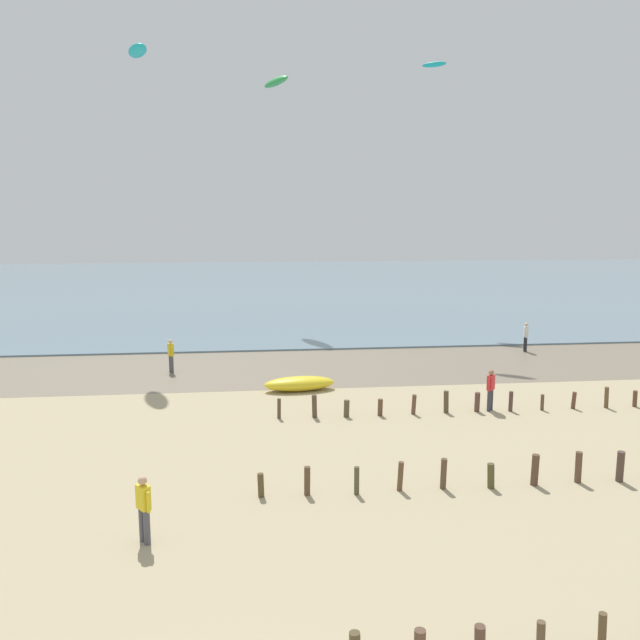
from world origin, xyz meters
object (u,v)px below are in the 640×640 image
at_px(person_nearest_camera, 526,336).
at_px(kite_aloft_1, 137,51).
at_px(grounded_kite, 299,384).
at_px(kite_aloft_2, 434,64).
at_px(person_mid_beach, 144,507).
at_px(person_trailing_behind, 491,389).
at_px(person_right_flank, 171,355).
at_px(kite_aloft_4, 276,82).

distance_m(person_nearest_camera, kite_aloft_1, 27.07).
height_order(person_nearest_camera, kite_aloft_1, kite_aloft_1).
xyz_separation_m(grounded_kite, kite_aloft_2, (11.59, 20.14, 18.50)).
relative_size(person_mid_beach, person_trailing_behind, 1.00).
bearing_deg(person_right_flank, kite_aloft_4, 69.92).
height_order(person_mid_beach, kite_aloft_1, kite_aloft_1).
xyz_separation_m(person_trailing_behind, kite_aloft_1, (-15.56, 13.41, 15.82)).
bearing_deg(grounded_kite, person_mid_beach, 64.41).
bearing_deg(kite_aloft_1, kite_aloft_2, -77.91).
relative_size(grounded_kite, kite_aloft_1, 1.12).
relative_size(person_nearest_camera, grounded_kite, 0.53).
xyz_separation_m(person_nearest_camera, grounded_kite, (-13.74, -6.89, -0.60)).
bearing_deg(grounded_kite, kite_aloft_4, -95.59).
distance_m(person_right_flank, grounded_kite, 7.42).
relative_size(person_nearest_camera, kite_aloft_4, 0.49).
xyz_separation_m(person_right_flank, kite_aloft_2, (17.78, 16.09, 17.90)).
height_order(person_right_flank, kite_aloft_1, kite_aloft_1).
bearing_deg(person_right_flank, person_nearest_camera, 8.11).
bearing_deg(kite_aloft_1, person_right_flank, -177.52).
xyz_separation_m(person_right_flank, person_trailing_behind, (13.70, -7.87, 0.00)).
relative_size(person_right_flank, kite_aloft_2, 0.92).
bearing_deg(kite_aloft_2, kite_aloft_4, -148.60).
bearing_deg(person_mid_beach, kite_aloft_1, 98.24).
height_order(kite_aloft_1, kite_aloft_4, kite_aloft_4).
bearing_deg(kite_aloft_1, person_trailing_behind, -146.89).
relative_size(kite_aloft_2, kite_aloft_4, 0.54).
bearing_deg(person_mid_beach, kite_aloft_2, 63.83).
bearing_deg(kite_aloft_4, kite_aloft_2, -116.15).
bearing_deg(person_mid_beach, person_trailing_behind, 37.25).
relative_size(person_right_flank, person_trailing_behind, 1.00).
xyz_separation_m(person_mid_beach, person_right_flank, (-1.43, 17.20, 0.00)).
distance_m(person_right_flank, person_trailing_behind, 15.80).
distance_m(kite_aloft_2, kite_aloft_4, 11.73).
distance_m(person_nearest_camera, kite_aloft_4, 25.71).
distance_m(person_nearest_camera, person_trailing_behind, 12.39).
relative_size(kite_aloft_1, kite_aloft_2, 1.55).
bearing_deg(person_right_flank, person_mid_beach, -85.26).
bearing_deg(person_right_flank, person_trailing_behind, -29.88).
distance_m(person_trailing_behind, kite_aloft_2, 30.19).
bearing_deg(kite_aloft_2, person_mid_beach, -81.10).
relative_size(person_nearest_camera, kite_aloft_1, 0.60).
height_order(person_nearest_camera, grounded_kite, person_nearest_camera).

